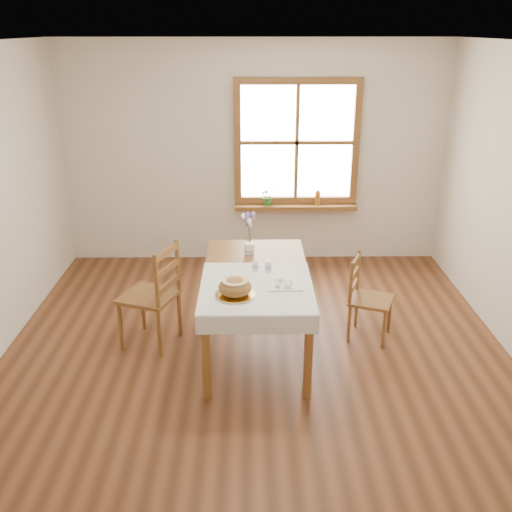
{
  "coord_description": "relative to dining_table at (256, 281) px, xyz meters",
  "views": [
    {
      "loc": [
        -0.05,
        -4.17,
        2.71
      ],
      "look_at": [
        0.0,
        0.3,
        0.9
      ],
      "focal_mm": 40.0,
      "sensor_mm": 36.0,
      "label": 1
    }
  ],
  "objects": [
    {
      "name": "egg_napkin",
      "position": [
        0.23,
        -0.3,
        0.1
      ],
      "size": [
        0.28,
        0.24,
        0.01
      ],
      "primitive_type": "cube",
      "rotation": [
        0.0,
        0.0,
        0.02
      ],
      "color": "white",
      "rests_on": "table_linen"
    },
    {
      "name": "flower_vase",
      "position": [
        -0.06,
        0.41,
        0.14
      ],
      "size": [
        0.11,
        0.11,
        0.1
      ],
      "primitive_type": "cylinder",
      "rotation": [
        0.0,
        0.0,
        0.18
      ],
      "color": "silver",
      "rests_on": "dining_table"
    },
    {
      "name": "room_walls",
      "position": [
        0.0,
        -0.3,
        1.04
      ],
      "size": [
        4.6,
        5.1,
        2.65
      ],
      "color": "beige",
      "rests_on": "ground"
    },
    {
      "name": "pepper_shaker",
      "position": [
        0.11,
        -0.01,
        0.15
      ],
      "size": [
        0.05,
        0.05,
        0.1
      ],
      "primitive_type": "cylinder",
      "rotation": [
        0.0,
        0.0,
        0.0
      ],
      "color": "silver",
      "rests_on": "table_linen"
    },
    {
      "name": "chair_left",
      "position": [
        -0.96,
        0.12,
        -0.18
      ],
      "size": [
        0.6,
        0.59,
        0.97
      ],
      "primitive_type": null,
      "rotation": [
        0.0,
        0.0,
        -1.93
      ],
      "color": "brown",
      "rests_on": "ground"
    },
    {
      "name": "window",
      "position": [
        0.5,
        2.17,
        0.79
      ],
      "size": [
        1.46,
        0.08,
        1.46
      ],
      "color": "brown",
      "rests_on": "ground"
    },
    {
      "name": "eggs",
      "position": [
        0.23,
        -0.3,
        0.13
      ],
      "size": [
        0.22,
        0.2,
        0.05
      ],
      "primitive_type": null,
      "rotation": [
        0.0,
        0.0,
        0.02
      ],
      "color": "white",
      "rests_on": "egg_napkin"
    },
    {
      "name": "ground",
      "position": [
        0.0,
        -0.3,
        -0.66
      ],
      "size": [
        5.0,
        5.0,
        0.0
      ],
      "primitive_type": "plane",
      "color": "brown",
      "rests_on": "ground"
    },
    {
      "name": "chair_right",
      "position": [
        1.06,
        0.2,
        -0.27
      ],
      "size": [
        0.49,
        0.48,
        0.79
      ],
      "primitive_type": null,
      "rotation": [
        0.0,
        0.0,
        1.19
      ],
      "color": "brown",
      "rests_on": "ground"
    },
    {
      "name": "salt_shaker",
      "position": [
        -0.01,
        0.0,
        0.15
      ],
      "size": [
        0.06,
        0.06,
        0.1
      ],
      "primitive_type": "cylinder",
      "rotation": [
        0.0,
        0.0,
        0.14
      ],
      "color": "silver",
      "rests_on": "table_linen"
    },
    {
      "name": "window_sill",
      "position": [
        0.5,
        2.1,
        0.03
      ],
      "size": [
        1.46,
        0.2,
        0.05
      ],
      "color": "brown",
      "rests_on": "ground"
    },
    {
      "name": "bread_loaf",
      "position": [
        -0.17,
        -0.48,
        0.18
      ],
      "size": [
        0.26,
        0.26,
        0.14
      ],
      "primitive_type": "ellipsoid",
      "color": "olive",
      "rests_on": "bread_plate"
    },
    {
      "name": "table_linen",
      "position": [
        0.0,
        -0.3,
        0.09
      ],
      "size": [
        0.91,
        0.99,
        0.01
      ],
      "primitive_type": "cube",
      "color": "white",
      "rests_on": "dining_table"
    },
    {
      "name": "dining_table",
      "position": [
        0.0,
        0.0,
        0.0
      ],
      "size": [
        0.9,
        1.6,
        0.75
      ],
      "color": "brown",
      "rests_on": "ground"
    },
    {
      "name": "lavender_bouquet",
      "position": [
        -0.06,
        0.41,
        0.34
      ],
      "size": [
        0.16,
        0.16,
        0.3
      ],
      "primitive_type": null,
      "color": "#6E5A9F",
      "rests_on": "flower_vase"
    },
    {
      "name": "potted_plant",
      "position": [
        0.17,
        2.1,
        0.14
      ],
      "size": [
        0.26,
        0.27,
        0.17
      ],
      "primitive_type": "imported",
      "rotation": [
        0.0,
        0.0,
        0.33
      ],
      "color": "#34742E",
      "rests_on": "window_sill"
    },
    {
      "name": "amber_bottle",
      "position": [
        0.76,
        2.1,
        0.14
      ],
      "size": [
        0.08,
        0.08,
        0.18
      ],
      "primitive_type": "cylinder",
      "rotation": [
        0.0,
        0.0,
        0.21
      ],
      "color": "#AC671F",
      "rests_on": "window_sill"
    },
    {
      "name": "bread_plate",
      "position": [
        -0.17,
        -0.48,
        0.1
      ],
      "size": [
        0.33,
        0.33,
        0.02
      ],
      "primitive_type": "cylinder",
      "rotation": [
        0.0,
        0.0,
        0.11
      ],
      "color": "silver",
      "rests_on": "table_linen"
    }
  ]
}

